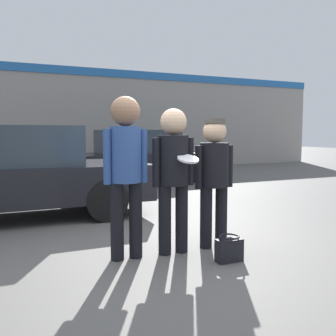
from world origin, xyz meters
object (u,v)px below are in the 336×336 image
parked_car_near (10,173)px  parked_car_far (139,156)px  person_right (214,171)px  shrub (144,155)px  person_middle_with_frisbee (173,168)px  handbag (229,249)px  person_left (126,162)px

parked_car_near → parked_car_far: bearing=45.9°
person_right → shrub: person_right is taller
person_middle_with_frisbee → parked_car_far: size_ratio=0.41×
person_right → parked_car_far: person_right is taller
parked_car_near → person_middle_with_frisbee: bearing=-57.9°
person_middle_with_frisbee → parked_car_far: bearing=74.0°
parked_car_near → parked_car_far: 5.10m
parked_car_near → shrub: 8.72m
person_middle_with_frisbee → shrub: 10.43m
person_middle_with_frisbee → parked_car_near: (-1.72, 2.74, -0.25)m
handbag → person_left: bearing=151.1°
person_left → person_middle_with_frisbee: size_ratio=1.07×
person_left → person_middle_with_frisbee: bearing=-3.7°
parked_car_near → person_right: bearing=-49.9°
person_middle_with_frisbee → parked_car_far: (1.83, 6.40, -0.26)m
handbag → person_middle_with_frisbee: bearing=130.3°
person_left → handbag: person_left is taller
parked_car_near → handbag: 3.97m
parked_car_near → handbag: size_ratio=14.83×
person_middle_with_frisbee → parked_car_near: size_ratio=0.39×
shrub → handbag: size_ratio=3.84×
person_left → parked_car_near: (-1.15, 2.70, -0.34)m
parked_car_near → shrub: (5.00, 7.15, -0.20)m
parked_car_near → shrub: size_ratio=3.87×
person_right → parked_car_far: 6.50m
parked_car_near → shrub: bearing=55.0°
parked_car_near → parked_car_far: size_ratio=1.05×
person_left → person_right: bearing=-0.6°
person_middle_with_frisbee → shrub: person_middle_with_frisbee is taller
shrub → parked_car_far: bearing=-112.5°
handbag → person_right: bearing=77.1°
person_middle_with_frisbee → parked_car_far: 6.66m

